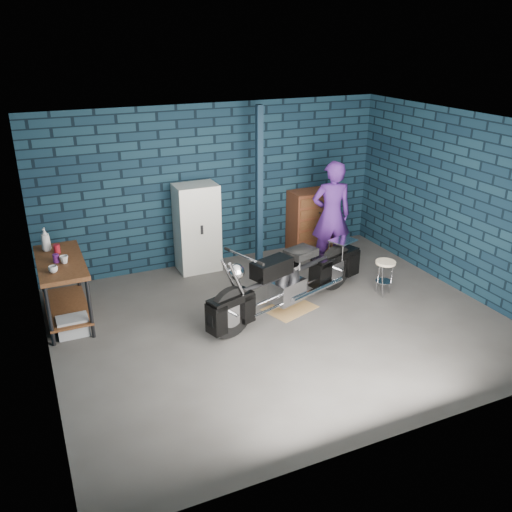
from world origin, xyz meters
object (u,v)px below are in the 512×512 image
(storage_bin, at_px, (73,326))
(tool_chest, at_px, (313,221))
(person, at_px, (331,215))
(locker, at_px, (197,228))
(motorcycle, at_px, (291,274))
(shop_stool, at_px, (384,278))
(workbench, at_px, (64,291))

(storage_bin, relative_size, tool_chest, 0.36)
(person, relative_size, locker, 1.24)
(storage_bin, bearing_deg, motorcycle, -10.23)
(storage_bin, bearing_deg, tool_chest, 17.23)
(tool_chest, height_order, shop_stool, tool_chest)
(person, height_order, storage_bin, person)
(person, bearing_deg, tool_chest, -83.63)
(motorcycle, relative_size, shop_stool, 4.53)
(workbench, xyz_separation_m, person, (4.31, 0.13, 0.46))
(motorcycle, relative_size, tool_chest, 2.24)
(person, relative_size, storage_bin, 4.59)
(workbench, relative_size, person, 0.76)
(storage_bin, relative_size, shop_stool, 0.72)
(motorcycle, relative_size, storage_bin, 6.26)
(motorcycle, bearing_deg, shop_stool, -25.29)
(workbench, bearing_deg, tool_chest, 11.81)
(locker, height_order, tool_chest, locker)
(motorcycle, bearing_deg, locker, 92.94)
(storage_bin, bearing_deg, locker, 31.69)
(tool_chest, bearing_deg, workbench, -168.19)
(workbench, distance_m, tool_chest, 4.52)
(person, height_order, tool_chest, person)
(storage_bin, xyz_separation_m, locker, (2.21, 1.37, 0.61))
(motorcycle, height_order, storage_bin, motorcycle)
(motorcycle, bearing_deg, person, 21.11)
(motorcycle, xyz_separation_m, person, (1.32, 1.10, 0.37))
(workbench, relative_size, motorcycle, 0.56)
(motorcycle, distance_m, locker, 2.06)
(tool_chest, bearing_deg, person, -98.18)
(workbench, height_order, storage_bin, workbench)
(motorcycle, distance_m, person, 1.76)
(person, height_order, shop_stool, person)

